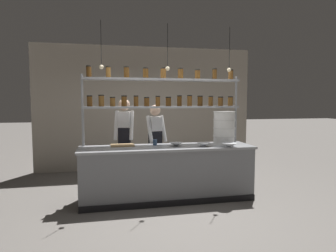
{
  "coord_description": "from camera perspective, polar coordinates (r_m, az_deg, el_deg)",
  "views": [
    {
      "loc": [
        -1.04,
        -4.93,
        1.7
      ],
      "look_at": [
        0.06,
        0.2,
        1.25
      ],
      "focal_mm": 32.0,
      "sensor_mm": 36.0,
      "label": 1
    }
  ],
  "objects": [
    {
      "name": "prep_bowl_center_back",
      "position": [
        5.1,
        11.59,
        -3.59
      ],
      "size": [
        0.26,
        0.26,
        0.07
      ],
      "color": "silver",
      "rests_on": "prep_counter"
    },
    {
      "name": "prep_counter",
      "position": [
        5.18,
        -0.17,
        -8.93
      ],
      "size": [
        2.95,
        0.76,
        0.92
      ],
      "color": "gray",
      "rests_on": "ground_plane"
    },
    {
      "name": "pendant_light_row",
      "position": [
        5.07,
        -0.01,
        11.39
      ],
      "size": [
        2.24,
        0.07,
        0.77
      ],
      "color": "black"
    },
    {
      "name": "back_wall",
      "position": [
        7.48,
        -4.09,
        3.39
      ],
      "size": [
        5.35,
        0.12,
        3.01
      ],
      "primitive_type": "cube",
      "color": "#9E9384",
      "rests_on": "ground_plane"
    },
    {
      "name": "cutting_board",
      "position": [
        5.2,
        -8.68,
        -3.64
      ],
      "size": [
        0.4,
        0.26,
        0.02
      ],
      "color": "#A88456",
      "rests_on": "prep_counter"
    },
    {
      "name": "ground_plane",
      "position": [
        5.31,
        -0.17,
        -13.75
      ],
      "size": [
        40.0,
        40.0,
        0.0
      ],
      "primitive_type": "plane",
      "color": "slate"
    },
    {
      "name": "prep_bowl_near_left",
      "position": [
        5.11,
        1.53,
        -3.54
      ],
      "size": [
        0.23,
        0.23,
        0.06
      ],
      "color": "#B2B7BC",
      "rests_on": "prep_counter"
    },
    {
      "name": "chef_center",
      "position": [
        5.78,
        -2.42,
        -2.82
      ],
      "size": [
        0.41,
        0.34,
        1.61
      ],
      "rotation": [
        0.0,
        0.0,
        0.27
      ],
      "color": "black",
      "rests_on": "ground_plane"
    },
    {
      "name": "serving_cup_front",
      "position": [
        5.23,
        -2.5,
        -3.12
      ],
      "size": [
        0.07,
        0.07,
        0.1
      ],
      "color": "#334C70",
      "rests_on": "prep_counter"
    },
    {
      "name": "prep_bowl_center_front",
      "position": [
        5.11,
        6.81,
        -3.55
      ],
      "size": [
        0.23,
        0.23,
        0.06
      ],
      "color": "silver",
      "rests_on": "prep_counter"
    },
    {
      "name": "chef_left",
      "position": [
        5.71,
        -8.29,
        -2.17
      ],
      "size": [
        0.41,
        0.33,
        1.73
      ],
      "rotation": [
        0.0,
        0.0,
        -0.22
      ],
      "color": "black",
      "rests_on": "ground_plane"
    },
    {
      "name": "spice_shelf_unit",
      "position": [
        5.36,
        -0.94,
        5.82
      ],
      "size": [
        2.83,
        0.28,
        2.28
      ],
      "color": "#999BA0",
      "rests_on": "ground_plane"
    },
    {
      "name": "container_stack",
      "position": [
        5.43,
        10.62,
        -0.31
      ],
      "size": [
        0.39,
        0.39,
        0.59
      ],
      "color": "white",
      "rests_on": "prep_counter"
    }
  ]
}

